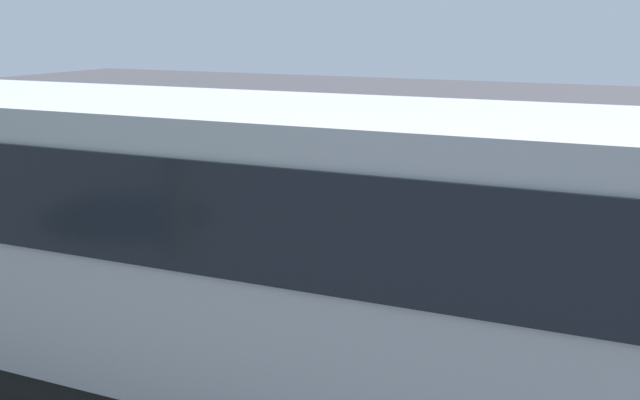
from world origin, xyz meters
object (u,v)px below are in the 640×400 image
(spectator_left, at_px, (312,234))
(stunt_motorcycle, at_px, (274,187))
(parked_motorcycle_silver, at_px, (252,281))
(tour_bus, at_px, (232,253))
(traffic_cone, at_px, (354,208))
(spectator_centre, at_px, (241,225))
(spectator_far_left, at_px, (381,243))

(spectator_left, height_order, stunt_motorcycle, spectator_left)
(parked_motorcycle_silver, height_order, stunt_motorcycle, stunt_motorcycle)
(tour_bus, height_order, parked_motorcycle_silver, tour_bus)
(traffic_cone, bearing_deg, spectator_centre, 86.38)
(traffic_cone, bearing_deg, tour_bus, 101.16)
(parked_motorcycle_silver, relative_size, traffic_cone, 3.23)
(tour_bus, bearing_deg, stunt_motorcycle, -64.93)
(tour_bus, xyz_separation_m, spectator_left, (0.44, -2.92, -0.66))
(spectator_centre, height_order, traffic_cone, spectator_centre)
(spectator_far_left, xyz_separation_m, spectator_left, (1.13, -0.14, -0.05))
(tour_bus, bearing_deg, traffic_cone, -78.84)
(spectator_centre, bearing_deg, parked_motorcycle_silver, 128.92)
(parked_motorcycle_silver, distance_m, traffic_cone, 4.89)
(spectator_left, height_order, parked_motorcycle_silver, spectator_left)
(spectator_centre, bearing_deg, spectator_left, -175.36)
(tour_bus, bearing_deg, spectator_far_left, -103.96)
(spectator_centre, bearing_deg, stunt_motorcycle, -68.50)
(tour_bus, distance_m, spectator_far_left, 2.93)
(parked_motorcycle_silver, bearing_deg, tour_bus, 115.15)
(spectator_left, relative_size, stunt_motorcycle, 0.83)
(spectator_far_left, bearing_deg, tour_bus, 76.04)
(spectator_left, bearing_deg, stunt_motorcycle, -54.46)
(tour_bus, relative_size, spectator_centre, 6.70)
(spectator_centre, relative_size, parked_motorcycle_silver, 0.83)
(tour_bus, height_order, spectator_far_left, tour_bus)
(spectator_far_left, distance_m, spectator_left, 1.14)
(tour_bus, height_order, spectator_left, tour_bus)
(spectator_far_left, bearing_deg, spectator_left, -7.14)
(spectator_left, relative_size, parked_motorcycle_silver, 0.82)
(stunt_motorcycle, height_order, traffic_cone, stunt_motorcycle)
(tour_bus, relative_size, traffic_cone, 17.92)
(stunt_motorcycle, relative_size, traffic_cone, 3.20)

